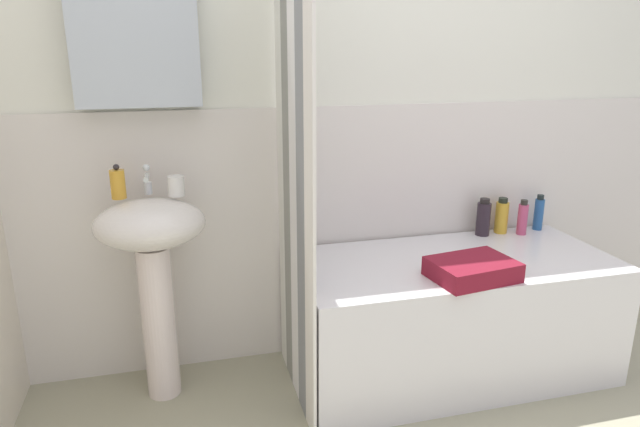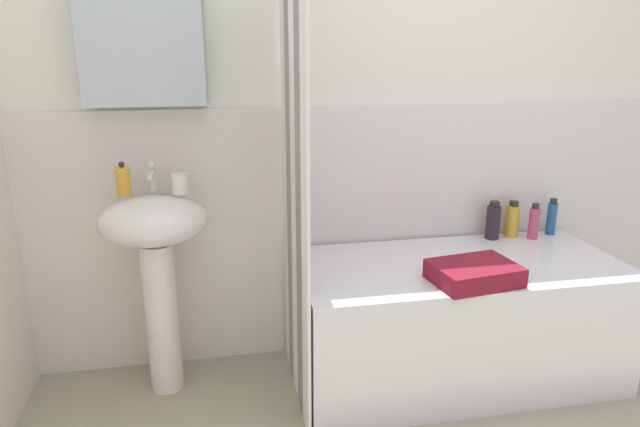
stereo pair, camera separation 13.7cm
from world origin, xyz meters
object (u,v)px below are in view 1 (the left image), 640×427
(bathtub, at_px, (451,315))
(conditioner_bottle, at_px, (483,218))
(body_wash_bottle, at_px, (539,213))
(soap_dispenser, at_px, (118,184))
(shampoo_bottle, at_px, (523,218))
(towel_folded, at_px, (472,269))
(toothbrush_cup, at_px, (176,186))
(sink, at_px, (153,256))
(lotion_bottle, at_px, (502,216))

(bathtub, relative_size, conditioner_bottle, 7.54)
(body_wash_bottle, bearing_deg, soap_dispenser, -177.75)
(conditioner_bottle, bearing_deg, shampoo_bottle, -10.87)
(soap_dispenser, bearing_deg, bathtub, -8.04)
(soap_dispenser, xyz_separation_m, towel_folded, (1.36, -0.41, -0.34))
(toothbrush_cup, relative_size, conditioner_bottle, 0.43)
(soap_dispenser, relative_size, bathtub, 0.10)
(sink, relative_size, soap_dispenser, 6.27)
(body_wash_bottle, xyz_separation_m, conditioner_bottle, (-0.32, -0.01, 0.00))
(lotion_bottle, relative_size, towel_folded, 0.55)
(sink, bearing_deg, shampoo_bottle, 2.92)
(shampoo_bottle, height_order, lotion_bottle, lotion_bottle)
(towel_folded, bearing_deg, bathtub, 80.19)
(soap_dispenser, xyz_separation_m, lotion_bottle, (1.79, 0.08, -0.30))
(soap_dispenser, height_order, body_wash_bottle, soap_dispenser)
(shampoo_bottle, height_order, conditioner_bottle, conditioner_bottle)
(toothbrush_cup, bearing_deg, conditioner_bottle, 3.33)
(soap_dispenser, xyz_separation_m, shampoo_bottle, (1.88, 0.03, -0.30))
(soap_dispenser, relative_size, shampoo_bottle, 0.79)
(sink, height_order, lotion_bottle, sink)
(conditioner_bottle, bearing_deg, towel_folded, -124.07)
(shampoo_bottle, bearing_deg, bathtub, -154.56)
(bathtub, distance_m, lotion_bottle, 0.60)
(lotion_bottle, bearing_deg, towel_folded, -131.43)
(conditioner_bottle, bearing_deg, toothbrush_cup, -176.67)
(bathtub, bearing_deg, body_wash_bottle, 24.41)
(bathtub, height_order, shampoo_bottle, shampoo_bottle)
(sink, height_order, conditioner_bottle, sink)
(toothbrush_cup, height_order, towel_folded, toothbrush_cup)
(toothbrush_cup, relative_size, towel_folded, 0.25)
(soap_dispenser, relative_size, conditioner_bottle, 0.74)
(bathtub, bearing_deg, conditioner_bottle, 42.90)
(bathtub, height_order, conditioner_bottle, conditioner_bottle)
(body_wash_bottle, bearing_deg, conditioner_bottle, -178.57)
(soap_dispenser, xyz_separation_m, toothbrush_cup, (0.22, -0.01, -0.02))
(bathtub, xyz_separation_m, body_wash_bottle, (0.61, 0.28, 0.36))
(bathtub, bearing_deg, soap_dispenser, 171.96)
(body_wash_bottle, xyz_separation_m, lotion_bottle, (-0.21, 0.00, -0.00))
(toothbrush_cup, bearing_deg, soap_dispenser, 176.32)
(sink, xyz_separation_m, lotion_bottle, (1.68, 0.14, -0.00))
(bathtub, height_order, towel_folded, towel_folded)
(bathtub, distance_m, body_wash_bottle, 0.76)
(toothbrush_cup, height_order, shampoo_bottle, toothbrush_cup)
(soap_dispenser, distance_m, towel_folded, 1.46)
(body_wash_bottle, relative_size, shampoo_bottle, 1.04)
(bathtub, bearing_deg, toothbrush_cup, 171.14)
(shampoo_bottle, relative_size, conditioner_bottle, 0.94)
(soap_dispenser, distance_m, shampoo_bottle, 1.90)
(sink, relative_size, toothbrush_cup, 10.73)
(body_wash_bottle, relative_size, towel_folded, 0.56)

